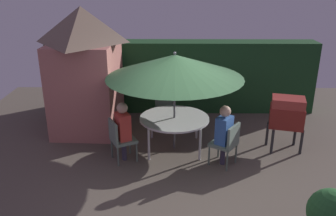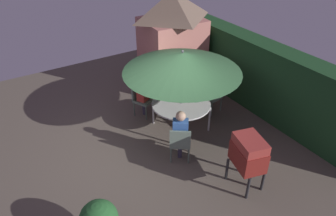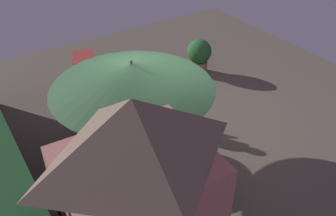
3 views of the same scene
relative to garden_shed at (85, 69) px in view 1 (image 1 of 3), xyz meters
name	(u,v)px [view 1 (image 1 of 3)]	position (x,y,z in m)	size (l,w,h in m)	color
ground_plane	(185,174)	(2.31, -2.15, -1.51)	(11.00, 11.00, 0.00)	brown
hedge_backdrop	(181,76)	(2.31, 1.35, -0.54)	(7.21, 0.67, 1.93)	#193D1E
garden_shed	(85,69)	(0.00, 0.00, 0.00)	(1.62, 1.88, 2.96)	#B26B60
patio_table	(174,119)	(2.10, -1.07, -0.82)	(1.50, 1.50, 0.74)	white
patio_umbrella	(175,66)	(2.10, -1.07, 0.35)	(2.84, 2.84, 2.16)	#4C4C51
bbq_grill	(287,113)	(4.49, -1.10, -0.66)	(0.80, 0.66, 1.20)	maroon
chair_near_shed	(120,138)	(0.98, -1.63, -0.99)	(0.62, 0.62, 0.90)	slate
chair_far_side	(227,142)	(3.14, -1.80, -0.99)	(0.64, 0.64, 0.90)	slate
chair_toward_hedge	(165,106)	(1.88, 0.18, -0.99)	(0.53, 0.54, 0.90)	slate
person_in_red	(123,125)	(1.06, -1.59, -0.73)	(0.37, 0.41, 1.26)	#CC3D33
person_in_blue	(224,129)	(3.07, -1.76, -0.73)	(0.39, 0.42, 1.26)	#3866B2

